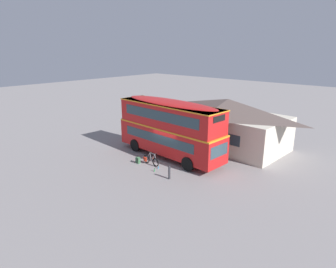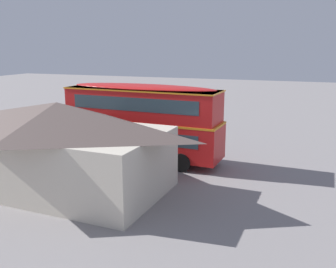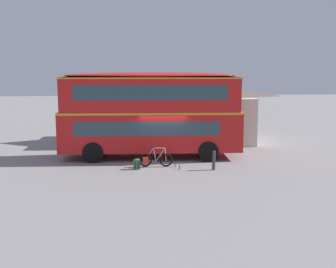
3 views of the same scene
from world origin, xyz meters
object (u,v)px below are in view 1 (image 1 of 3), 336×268
at_px(double_decker_bus, 170,126).
at_px(water_bottle_green_metal, 154,170).
at_px(backpack_on_ground, 138,160).
at_px(touring_bicycle, 150,160).
at_px(kerb_bollard, 169,172).
at_px(water_bottle_blue_sports, 158,167).

xyz_separation_m(double_decker_bus, water_bottle_green_metal, (1.25, -3.10, -2.53)).
height_order(backpack_on_ground, water_bottle_green_metal, backpack_on_ground).
relative_size(double_decker_bus, touring_bicycle, 5.78).
relative_size(double_decker_bus, kerb_bollard, 10.42).
bearing_deg(double_decker_bus, kerb_bollard, -48.52).
height_order(double_decker_bus, touring_bicycle, double_decker_bus).
height_order(touring_bicycle, water_bottle_blue_sports, touring_bicycle).
bearing_deg(kerb_bollard, water_bottle_green_metal, 172.66).
bearing_deg(kerb_bollard, double_decker_bus, 131.48).
bearing_deg(water_bottle_green_metal, touring_bicycle, 147.61).
height_order(touring_bicycle, kerb_bollard, touring_bicycle).
distance_m(backpack_on_ground, water_bottle_green_metal, 2.15).
height_order(water_bottle_blue_sports, kerb_bollard, kerb_bollard).
distance_m(backpack_on_ground, water_bottle_blue_sports, 2.00).
height_order(double_decker_bus, water_bottle_blue_sports, double_decker_bus).
bearing_deg(water_bottle_green_metal, kerb_bollard, -7.34).
bearing_deg(touring_bicycle, water_bottle_blue_sports, -9.84).
bearing_deg(kerb_bollard, water_bottle_blue_sports, 156.46).
relative_size(touring_bicycle, backpack_on_ground, 3.25).
distance_m(water_bottle_blue_sports, kerb_bollard, 2.03).
xyz_separation_m(water_bottle_blue_sports, kerb_bollard, (1.83, -0.80, 0.40)).
relative_size(touring_bicycle, kerb_bollard, 1.80).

